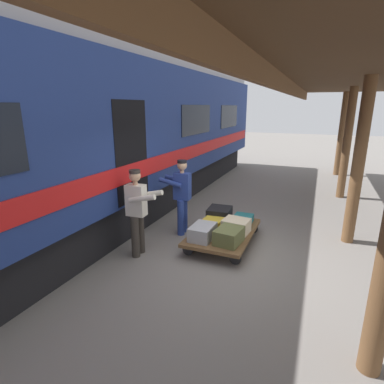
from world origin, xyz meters
The scene contains 12 objects.
ground_plane centered at (0.00, 0.00, 0.00)m, with size 60.00×60.00×0.00m, color slate.
platform_canopy centered at (-1.92, 0.00, 3.29)m, with size 3.20×19.04×3.56m.
train_car centered at (3.71, 0.00, 2.06)m, with size 3.02×19.71×4.00m.
luggage_cart centered at (0.48, -0.69, 0.25)m, with size 1.20×1.98×0.29m.
suitcase_cream_canvas centered at (0.21, -0.69, 0.43)m, with size 0.52×0.45×0.29m, color beige.
suitcase_black_hardshell centered at (0.75, -1.23, 0.44)m, with size 0.50×0.56×0.30m, color black.
suitcase_gray_aluminum centered at (0.75, -0.14, 0.42)m, with size 0.42×0.62×0.27m, color #9EA0A5.
suitcase_olive_duffel centered at (0.21, -0.14, 0.43)m, with size 0.45×0.57×0.29m, color brown.
suitcase_teal_softside centered at (0.21, -1.23, 0.37)m, with size 0.41×0.58×0.17m, color #1E666B.
suitcase_yellow_case centered at (0.75, -0.69, 0.39)m, with size 0.40×0.57×0.20m, color gold.
porter_in_overalls centered at (1.53, -0.84, 0.93)m, with size 0.68×0.45×1.70m.
porter_by_door centered at (1.85, 0.45, 0.93)m, with size 0.68×0.45×1.70m.
Camera 1 is at (-1.23, 5.11, 2.82)m, focal length 28.54 mm.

